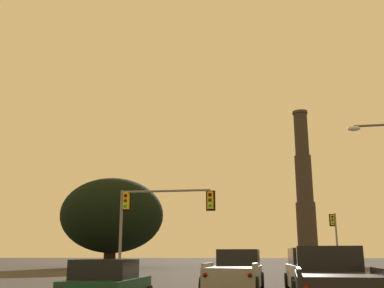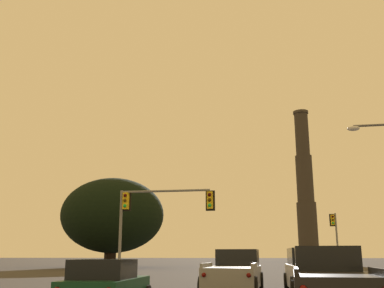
% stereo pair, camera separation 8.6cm
% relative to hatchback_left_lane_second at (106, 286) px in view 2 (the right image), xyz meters
% --- Properties ---
extents(hatchback_left_lane_second, '(2.09, 4.18, 1.44)m').
position_rel_hatchback_left_lane_second_xyz_m(hatchback_left_lane_second, '(0.00, 0.00, 0.00)').
color(hatchback_left_lane_second, '#0F3823').
rests_on(hatchback_left_lane_second, ground_plane).
extents(suv_right_lane_front, '(2.30, 4.98, 1.86)m').
position_rel_hatchback_left_lane_second_xyz_m(suv_right_lane_front, '(6.49, 7.32, 0.23)').
color(suv_right_lane_front, silver).
rests_on(suv_right_lane_front, ground_plane).
extents(pickup_truck_center_lane_front, '(2.30, 5.55, 1.82)m').
position_rel_hatchback_left_lane_second_xyz_m(pickup_truck_center_lane_front, '(3.26, 6.74, 0.14)').
color(pickup_truck_center_lane_front, gray).
rests_on(pickup_truck_center_lane_front, ground_plane).
extents(pickup_truck_right_lane_second, '(2.38, 5.57, 1.82)m').
position_rel_hatchback_left_lane_second_xyz_m(pickup_truck_right_lane_second, '(6.44, 0.00, 0.14)').
color(pickup_truck_right_lane_second, black).
rests_on(pickup_truck_right_lane_second, ground_plane).
extents(traffic_light_far_right, '(0.78, 0.50, 5.71)m').
position_rel_hatchback_left_lane_second_xyz_m(traffic_light_far_right, '(11.13, 34.38, 3.09)').
color(traffic_light_far_right, slate).
rests_on(traffic_light_far_right, ground_plane).
extents(traffic_light_overhead_left, '(6.14, 0.50, 5.57)m').
position_rel_hatchback_left_lane_second_xyz_m(traffic_light_overhead_left, '(-2.38, 14.02, 3.62)').
color(traffic_light_overhead_left, slate).
rests_on(traffic_light_overhead_left, ground_plane).
extents(smokestack, '(8.03, 8.03, 39.75)m').
position_rel_hatchback_left_lane_second_xyz_m(smokestack, '(13.91, 106.84, 14.93)').
color(smokestack, '#2B2722').
rests_on(smokestack, ground_plane).
extents(treeline_center_right, '(7.70, 6.93, 12.22)m').
position_rel_hatchback_left_lane_second_xyz_m(treeline_center_right, '(-18.46, 49.53, 6.52)').
color(treeline_center_right, black).
rests_on(treeline_center_right, ground_plane).
extents(treeline_far_right, '(13.66, 12.29, 11.66)m').
position_rel_hatchback_left_lane_second_xyz_m(treeline_far_right, '(-15.92, 44.15, 6.07)').
color(treeline_far_right, black).
rests_on(treeline_far_right, ground_plane).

